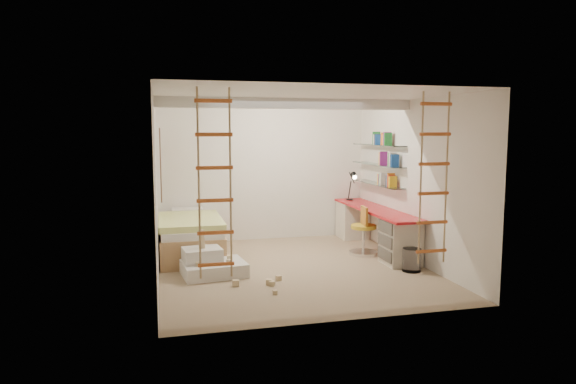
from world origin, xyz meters
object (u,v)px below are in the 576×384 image
object	(u,v)px
desk	(374,227)
bed	(190,236)
swivel_chair	(363,237)
play_platform	(211,265)

from	to	relation	value
desk	bed	xyz separation A→B (m)	(-3.20, 0.36, -0.07)
swivel_chair	play_platform	bearing A→B (deg)	-166.38
bed	play_platform	world-z (taller)	bed
desk	swivel_chair	size ratio (longest dim) A/B	3.38
swivel_chair	desk	bearing A→B (deg)	41.12
bed	play_platform	bearing A→B (deg)	-80.30
swivel_chair	play_platform	xyz separation A→B (m)	(-2.66, -0.64, -0.15)
desk	play_platform	distance (m)	3.13
desk	bed	size ratio (longest dim) A/B	1.40
desk	bed	bearing A→B (deg)	173.51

